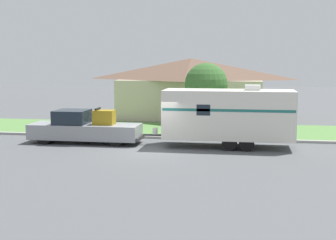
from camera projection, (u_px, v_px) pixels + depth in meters
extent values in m
plane|color=#515456|center=(152.00, 151.00, 24.14)|extent=(120.00, 120.00, 0.00)
cube|color=#999993|center=(164.00, 138.00, 27.80)|extent=(80.00, 0.30, 0.14)
cube|color=#568442|center=(174.00, 129.00, 31.38)|extent=(80.00, 7.00, 0.03)
cube|color=beige|center=(191.00, 99.00, 37.73)|extent=(11.10, 6.05, 3.11)
pyramid|color=brown|center=(191.00, 69.00, 37.42)|extent=(11.99, 6.53, 1.68)
cube|color=#4C3828|center=(186.00, 109.00, 34.86)|extent=(1.00, 0.06, 2.10)
cylinder|color=black|center=(44.00, 136.00, 25.99)|extent=(0.87, 0.28, 0.87)
cylinder|color=black|center=(56.00, 132.00, 27.55)|extent=(0.87, 0.28, 0.87)
cylinder|color=black|center=(116.00, 138.00, 25.32)|extent=(0.87, 0.28, 0.87)
cylinder|color=black|center=(123.00, 134.00, 26.88)|extent=(0.87, 0.28, 0.87)
cube|color=gray|center=(62.00, 131.00, 26.62)|extent=(3.46, 1.95, 0.83)
cube|color=#19232D|center=(72.00, 117.00, 26.42)|extent=(1.80, 1.79, 0.78)
cube|color=gray|center=(115.00, 132.00, 26.12)|extent=(2.77, 1.95, 0.83)
cube|color=#333333|center=(140.00, 138.00, 25.92)|extent=(0.12, 1.76, 0.20)
cube|color=olive|center=(104.00, 117.00, 26.11)|extent=(1.15, 0.82, 0.80)
cube|color=black|center=(98.00, 109.00, 26.11)|extent=(0.10, 0.90, 0.08)
cylinder|color=black|center=(230.00, 143.00, 24.10)|extent=(0.79, 0.22, 0.79)
cylinder|color=black|center=(231.00, 137.00, 26.12)|extent=(0.79, 0.22, 0.79)
cylinder|color=black|center=(247.00, 144.00, 23.96)|extent=(0.79, 0.22, 0.79)
cylinder|color=black|center=(247.00, 137.00, 25.97)|extent=(0.79, 0.22, 0.79)
cube|color=silver|center=(228.00, 114.00, 24.95)|extent=(6.90, 2.34, 2.58)
cube|color=#1E6660|center=(228.00, 110.00, 23.76)|extent=(6.76, 0.01, 0.14)
cube|color=#383838|center=(154.00, 135.00, 25.77)|extent=(1.21, 0.12, 0.10)
cylinder|color=silver|center=(155.00, 131.00, 25.73)|extent=(0.28, 0.28, 0.36)
cube|color=silver|center=(253.00, 88.00, 24.56)|extent=(0.80, 0.68, 0.28)
cube|color=#19232D|center=(203.00, 110.00, 23.96)|extent=(0.70, 0.01, 0.56)
cylinder|color=brown|center=(191.00, 128.00, 28.17)|extent=(0.09, 0.09, 1.16)
cube|color=black|center=(191.00, 117.00, 28.08)|extent=(0.48, 0.20, 0.22)
cylinder|color=brown|center=(206.00, 118.00, 29.26)|extent=(0.24, 0.24, 2.13)
sphere|color=#38662D|center=(206.00, 84.00, 29.00)|extent=(2.69, 2.69, 2.69)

